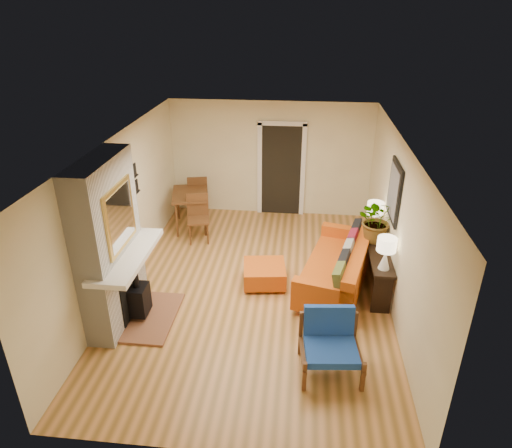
# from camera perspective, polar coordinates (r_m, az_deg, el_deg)

# --- Properties ---
(room_shell) EXTENTS (6.50, 6.50, 6.50)m
(room_shell) POSITION_cam_1_polar(r_m,az_deg,el_deg) (9.80, 5.08, 6.53)
(room_shell) COLOR tan
(room_shell) RESTS_ON ground
(fireplace) EXTENTS (1.09, 1.68, 2.60)m
(fireplace) POSITION_cam_1_polar(r_m,az_deg,el_deg) (7.03, -17.56, -2.83)
(fireplace) COLOR white
(fireplace) RESTS_ON ground
(sofa) EXTENTS (1.49, 2.42, 0.89)m
(sofa) POSITION_cam_1_polar(r_m,az_deg,el_deg) (8.02, 10.55, -5.23)
(sofa) COLOR silver
(sofa) RESTS_ON ground
(ottoman) EXTENTS (0.81, 0.81, 0.36)m
(ottoman) POSITION_cam_1_polar(r_m,az_deg,el_deg) (8.03, 1.06, -6.19)
(ottoman) COLOR silver
(ottoman) RESTS_ON ground
(blue_chair) EXTENTS (0.86, 0.85, 0.83)m
(blue_chair) POSITION_cam_1_polar(r_m,az_deg,el_deg) (6.34, 9.24, -14.04)
(blue_chair) COLOR brown
(blue_chair) RESTS_ON ground
(dining_table) EXTENTS (1.05, 1.87, 0.98)m
(dining_table) POSITION_cam_1_polar(r_m,az_deg,el_deg) (9.95, -7.75, 3.03)
(dining_table) COLOR brown
(dining_table) RESTS_ON ground
(console_table) EXTENTS (0.34, 1.85, 0.72)m
(console_table) POSITION_cam_1_polar(r_m,az_deg,el_deg) (8.12, 14.86, -3.77)
(console_table) COLOR black
(console_table) RESTS_ON ground
(lamp_near) EXTENTS (0.30, 0.30, 0.54)m
(lamp_near) POSITION_cam_1_polar(r_m,az_deg,el_deg) (7.30, 15.96, -3.09)
(lamp_near) COLOR white
(lamp_near) RESTS_ON console_table
(lamp_far) EXTENTS (0.30, 0.30, 0.54)m
(lamp_far) POSITION_cam_1_polar(r_m,az_deg,el_deg) (8.52, 14.64, 1.39)
(lamp_far) COLOR white
(lamp_far) RESTS_ON console_table
(houseplant) EXTENTS (0.80, 0.71, 0.80)m
(houseplant) POSITION_cam_1_polar(r_m,az_deg,el_deg) (8.10, 15.00, 0.51)
(houseplant) COLOR #1E5919
(houseplant) RESTS_ON console_table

